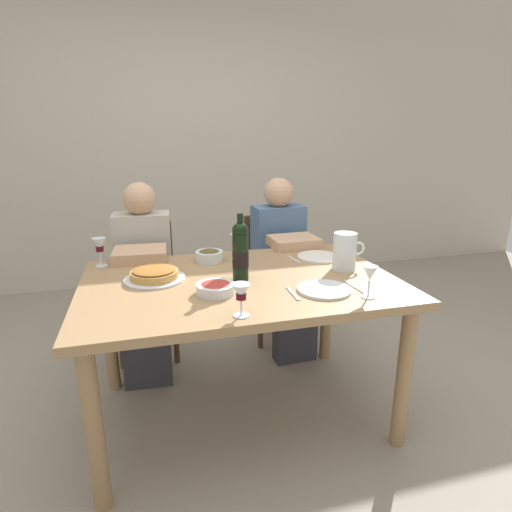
# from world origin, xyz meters

# --- Properties ---
(ground_plane) EXTENTS (8.00, 8.00, 0.00)m
(ground_plane) POSITION_xyz_m (0.00, 0.00, 0.00)
(ground_plane) COLOR gray
(back_wall) EXTENTS (8.00, 0.10, 2.80)m
(back_wall) POSITION_xyz_m (0.00, 2.27, 1.40)
(back_wall) COLOR beige
(back_wall) RESTS_ON ground
(dining_table) EXTENTS (1.50, 1.00, 0.76)m
(dining_table) POSITION_xyz_m (0.00, 0.00, 0.67)
(dining_table) COLOR #9E7A51
(dining_table) RESTS_ON ground
(wine_bottle) EXTENTS (0.08, 0.08, 0.32)m
(wine_bottle) POSITION_xyz_m (0.00, -0.01, 0.90)
(wine_bottle) COLOR black
(wine_bottle) RESTS_ON dining_table
(water_pitcher) EXTENTS (0.17, 0.12, 0.19)m
(water_pitcher) POSITION_xyz_m (0.56, 0.01, 0.85)
(water_pitcher) COLOR silver
(water_pitcher) RESTS_ON dining_table
(baked_tart) EXTENTS (0.29, 0.29, 0.06)m
(baked_tart) POSITION_xyz_m (-0.40, 0.10, 0.79)
(baked_tart) COLOR silver
(baked_tart) RESTS_ON dining_table
(salad_bowl) EXTENTS (0.17, 0.17, 0.05)m
(salad_bowl) POSITION_xyz_m (-0.15, -0.15, 0.79)
(salad_bowl) COLOR silver
(salad_bowl) RESTS_ON dining_table
(olive_bowl) EXTENTS (0.15, 0.15, 0.07)m
(olive_bowl) POSITION_xyz_m (-0.10, 0.33, 0.79)
(olive_bowl) COLOR silver
(olive_bowl) RESTS_ON dining_table
(wine_glass_left_diner) EXTENTS (0.07, 0.07, 0.14)m
(wine_glass_left_diner) POSITION_xyz_m (0.48, -0.37, 0.86)
(wine_glass_left_diner) COLOR silver
(wine_glass_left_diner) RESTS_ON dining_table
(wine_glass_right_diner) EXTENTS (0.07, 0.07, 0.15)m
(wine_glass_right_diner) POSITION_xyz_m (-0.67, 0.39, 0.87)
(wine_glass_right_diner) COLOR silver
(wine_glass_right_diner) RESTS_ON dining_table
(wine_glass_centre) EXTENTS (0.07, 0.07, 0.13)m
(wine_glass_centre) POSITION_xyz_m (-0.09, -0.41, 0.85)
(wine_glass_centre) COLOR silver
(wine_glass_centre) RESTS_ON dining_table
(wine_glass_spare) EXTENTS (0.07, 0.07, 0.14)m
(wine_glass_spare) POSITION_xyz_m (0.06, 0.33, 0.86)
(wine_glass_spare) COLOR silver
(wine_glass_spare) RESTS_ON dining_table
(dinner_plate_left_setting) EXTENTS (0.24, 0.24, 0.01)m
(dinner_plate_left_setting) POSITION_xyz_m (0.33, -0.25, 0.77)
(dinner_plate_left_setting) COLOR silver
(dinner_plate_left_setting) RESTS_ON dining_table
(dinner_plate_right_setting) EXTENTS (0.24, 0.24, 0.01)m
(dinner_plate_right_setting) POSITION_xyz_m (0.51, 0.23, 0.77)
(dinner_plate_right_setting) COLOR white
(dinner_plate_right_setting) RESTS_ON dining_table
(fork_left_setting) EXTENTS (0.02, 0.16, 0.00)m
(fork_left_setting) POSITION_xyz_m (0.18, -0.25, 0.76)
(fork_left_setting) COLOR silver
(fork_left_setting) RESTS_ON dining_table
(knife_left_setting) EXTENTS (0.02, 0.18, 0.00)m
(knife_left_setting) POSITION_xyz_m (0.48, -0.25, 0.76)
(knife_left_setting) COLOR silver
(knife_left_setting) RESTS_ON dining_table
(knife_right_setting) EXTENTS (0.01, 0.18, 0.00)m
(knife_right_setting) POSITION_xyz_m (0.66, 0.23, 0.76)
(knife_right_setting) COLOR silver
(knife_right_setting) RESTS_ON dining_table
(spoon_right_setting) EXTENTS (0.03, 0.16, 0.00)m
(spoon_right_setting) POSITION_xyz_m (0.36, 0.23, 0.76)
(spoon_right_setting) COLOR silver
(spoon_right_setting) RESTS_ON dining_table
(chair_left) EXTENTS (0.42, 0.42, 0.87)m
(chair_left) POSITION_xyz_m (-0.44, 0.87, 0.50)
(chair_left) COLOR brown
(chair_left) RESTS_ON ground
(diner_left) EXTENTS (0.35, 0.52, 1.16)m
(diner_left) POSITION_xyz_m (-0.46, 0.63, 0.62)
(diner_left) COLOR #B7B2A8
(diner_left) RESTS_ON ground
(chair_right) EXTENTS (0.42, 0.42, 0.87)m
(chair_right) POSITION_xyz_m (0.45, 0.91, 0.50)
(chair_right) COLOR brown
(chair_right) RESTS_ON ground
(diner_right) EXTENTS (0.35, 0.51, 1.16)m
(diner_right) POSITION_xyz_m (0.45, 0.67, 0.62)
(diner_right) COLOR #4C6B93
(diner_right) RESTS_ON ground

